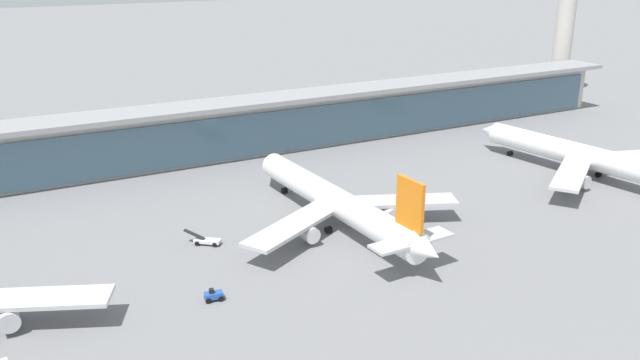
{
  "coord_description": "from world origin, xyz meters",
  "views": [
    {
      "loc": [
        -58.82,
        -99.2,
        51.12
      ],
      "look_at": [
        0.0,
        10.07,
        7.54
      ],
      "focal_mm": 36.75,
      "sensor_mm": 36.0,
      "label": 1
    }
  ],
  "objects_px": {
    "airliner_right_stand": "(588,157)",
    "service_truck_near_nose_blue": "(214,295)",
    "airliner_centre_stand": "(338,202)",
    "service_truck_mid_apron_white": "(206,240)"
  },
  "relations": [
    {
      "from": "airliner_right_stand",
      "to": "service_truck_near_nose_blue",
      "type": "xyz_separation_m",
      "value": [
        -97.55,
        -13.24,
        -4.29
      ]
    },
    {
      "from": "airliner_centre_stand",
      "to": "service_truck_near_nose_blue",
      "type": "height_order",
      "value": "airliner_centre_stand"
    },
    {
      "from": "airliner_centre_stand",
      "to": "service_truck_near_nose_blue",
      "type": "relative_size",
      "value": 19.97
    },
    {
      "from": "service_truck_mid_apron_white",
      "to": "service_truck_near_nose_blue",
      "type": "bearing_deg",
      "value": -105.88
    },
    {
      "from": "airliner_centre_stand",
      "to": "airliner_right_stand",
      "type": "xyz_separation_m",
      "value": [
        66.57,
        -2.47,
        0.0
      ]
    },
    {
      "from": "airliner_centre_stand",
      "to": "service_truck_mid_apron_white",
      "type": "height_order",
      "value": "airliner_centre_stand"
    },
    {
      "from": "service_truck_near_nose_blue",
      "to": "service_truck_mid_apron_white",
      "type": "bearing_deg",
      "value": 74.12
    },
    {
      "from": "airliner_right_stand",
      "to": "service_truck_near_nose_blue",
      "type": "bearing_deg",
      "value": -172.27
    },
    {
      "from": "airliner_right_stand",
      "to": "service_truck_near_nose_blue",
      "type": "relative_size",
      "value": 19.94
    },
    {
      "from": "service_truck_near_nose_blue",
      "to": "airliner_centre_stand",
      "type": "bearing_deg",
      "value": 26.89
    }
  ]
}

